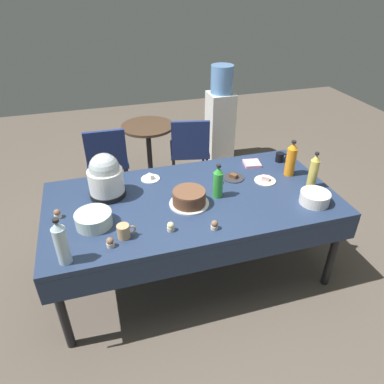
{
  "coord_description": "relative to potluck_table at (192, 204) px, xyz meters",
  "views": [
    {
      "loc": [
        -0.64,
        -2.16,
        2.24
      ],
      "look_at": [
        0.0,
        0.0,
        0.8
      ],
      "focal_mm": 33.07,
      "sensor_mm": 36.0,
      "label": 1
    }
  ],
  "objects": [
    {
      "name": "cupcake_vanilla",
      "position": [
        -0.98,
        0.02,
        0.09
      ],
      "size": [
        0.05,
        0.05,
        0.07
      ],
      "color": "beige",
      "rests_on": "potluck_table"
    },
    {
      "name": "soda_bottle_lime_soda",
      "position": [
        0.19,
        -0.04,
        0.19
      ],
      "size": [
        0.08,
        0.08,
        0.27
      ],
      "color": "green",
      "rests_on": "potluck_table"
    },
    {
      "name": "dessert_plate_white",
      "position": [
        -0.25,
        0.36,
        0.07
      ],
      "size": [
        0.16,
        0.16,
        0.04
      ],
      "color": "white",
      "rests_on": "potluck_table"
    },
    {
      "name": "soda_bottle_orange_juice",
      "position": [
        0.89,
        0.11,
        0.21
      ],
      "size": [
        0.08,
        0.08,
        0.31
      ],
      "color": "orange",
      "rests_on": "potluck_table"
    },
    {
      "name": "water_cooler",
      "position": [
        0.97,
        1.96,
        -0.1
      ],
      "size": [
        0.32,
        0.32,
        1.24
      ],
      "color": "silver",
      "rests_on": "ground"
    },
    {
      "name": "round_cafe_table",
      "position": [
        -0.05,
        1.62,
        -0.19
      ],
      "size": [
        0.6,
        0.6,
        0.72
      ],
      "color": "#473323",
      "rests_on": "ground"
    },
    {
      "name": "dessert_plate_charcoal",
      "position": [
        0.42,
        0.18,
        0.07
      ],
      "size": [
        0.18,
        0.18,
        0.04
      ],
      "color": "#2D2D33",
      "rests_on": "potluck_table"
    },
    {
      "name": "soda_bottle_ginger_ale",
      "position": [
        0.95,
        -0.13,
        0.2
      ],
      "size": [
        0.07,
        0.07,
        0.31
      ],
      "color": "gold",
      "rests_on": "potluck_table"
    },
    {
      "name": "cupcake_berry",
      "position": [
        0.26,
        0.15,
        0.09
      ],
      "size": [
        0.05,
        0.05,
        0.07
      ],
      "color": "beige",
      "rests_on": "potluck_table"
    },
    {
      "name": "glass_salad_bowl",
      "position": [
        -0.74,
        -0.14,
        0.11
      ],
      "size": [
        0.25,
        0.25,
        0.1
      ],
      "primitive_type": "cylinder",
      "color": "#B2C6BC",
      "rests_on": "potluck_table"
    },
    {
      "name": "cupcake_mint",
      "position": [
        -0.65,
        -0.39,
        0.09
      ],
      "size": [
        0.05,
        0.05,
        0.07
      ],
      "color": "beige",
      "rests_on": "potluck_table"
    },
    {
      "name": "paper_napkin_stack",
      "position": [
        0.66,
        0.36,
        0.07
      ],
      "size": [
        0.16,
        0.16,
        0.02
      ],
      "primitive_type": "cube",
      "rotation": [
        0.0,
        0.0,
        -0.16
      ],
      "color": "pink",
      "rests_on": "potluck_table"
    },
    {
      "name": "ground",
      "position": [
        0.0,
        0.0,
        -0.69
      ],
      "size": [
        9.0,
        9.0,
        0.0
      ],
      "primitive_type": "plane",
      "color": "brown"
    },
    {
      "name": "cupcake_rose",
      "position": [
        -0.25,
        -0.34,
        0.09
      ],
      "size": [
        0.05,
        0.05,
        0.07
      ],
      "color": "beige",
      "rests_on": "potluck_table"
    },
    {
      "name": "slow_cooker",
      "position": [
        -0.61,
        0.21,
        0.23
      ],
      "size": [
        0.27,
        0.27,
        0.35
      ],
      "color": "black",
      "rests_on": "potluck_table"
    },
    {
      "name": "maroon_chair_right",
      "position": [
        0.38,
        1.39,
        -0.2
      ],
      "size": [
        0.52,
        0.52,
        0.85
      ],
      "color": "navy",
      "rests_on": "ground"
    },
    {
      "name": "maroon_chair_left",
      "position": [
        -0.55,
        1.39,
        -0.2
      ],
      "size": [
        0.45,
        0.45,
        0.85
      ],
      "color": "navy",
      "rests_on": "ground"
    },
    {
      "name": "dessert_plate_cream",
      "position": [
        0.65,
        0.07,
        0.07
      ],
      "size": [
        0.18,
        0.18,
        0.05
      ],
      "color": "beige",
      "rests_on": "potluck_table"
    },
    {
      "name": "potluck_table",
      "position": [
        0.0,
        0.0,
        0.0
      ],
      "size": [
        2.2,
        1.1,
        0.75
      ],
      "color": "navy",
      "rests_on": "ground"
    },
    {
      "name": "soda_bottle_water",
      "position": [
        -0.92,
        -0.45,
        0.21
      ],
      "size": [
        0.08,
        0.08,
        0.32
      ],
      "color": "silver",
      "rests_on": "potluck_table"
    },
    {
      "name": "coffee_mug_black",
      "position": [
        0.93,
        0.35,
        0.1
      ],
      "size": [
        0.11,
        0.07,
        0.08
      ],
      "color": "black",
      "rests_on": "potluck_table"
    },
    {
      "name": "ceramic_snack_bowl",
      "position": [
        0.85,
        -0.33,
        0.11
      ],
      "size": [
        0.22,
        0.22,
        0.09
      ],
      "primitive_type": "cylinder",
      "color": "silver",
      "rests_on": "potluck_table"
    },
    {
      "name": "frosted_layer_cake",
      "position": [
        -0.05,
        -0.08,
        0.12
      ],
      "size": [
        0.3,
        0.3,
        0.12
      ],
      "color": "silver",
      "rests_on": "potluck_table"
    },
    {
      "name": "coffee_mug_tan",
      "position": [
        -0.56,
        -0.32,
        0.11
      ],
      "size": [
        0.12,
        0.08,
        0.09
      ],
      "color": "tan",
      "rests_on": "potluck_table"
    },
    {
      "name": "cupcake_cocoa",
      "position": [
        0.04,
        -0.41,
        0.09
      ],
      "size": [
        0.05,
        0.05,
        0.07
      ],
      "color": "beige",
      "rests_on": "potluck_table"
    }
  ]
}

